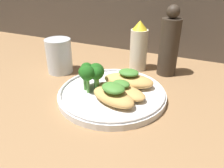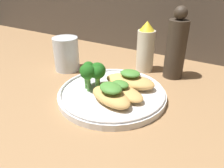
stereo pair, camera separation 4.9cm
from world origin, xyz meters
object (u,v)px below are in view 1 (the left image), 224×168
object	(u,v)px
plate	(112,93)
pepper_grinder	(169,45)
drinking_glass	(59,56)
broccoli_bunch	(91,72)
sauce_bottle	(140,47)

from	to	relation	value
plate	pepper_grinder	bearing A→B (deg)	65.27
plate	drinking_glass	distance (cm)	21.02
broccoli_bunch	drinking_glass	distance (cm)	16.45
pepper_grinder	plate	bearing A→B (deg)	-114.73
drinking_glass	sauce_bottle	bearing A→B (deg)	29.49
plate	sauce_bottle	bearing A→B (deg)	89.06
drinking_glass	broccoli_bunch	bearing A→B (deg)	-27.30
pepper_grinder	sauce_bottle	bearing A→B (deg)	180.00
broccoli_bunch	sauce_bottle	xyz separation A→B (cm)	(5.16, 18.71, 1.20)
plate	pepper_grinder	xyz separation A→B (cm)	(8.38, 18.19, 7.39)
pepper_grinder	drinking_glass	world-z (taller)	pepper_grinder
pepper_grinder	drinking_glass	size ratio (longest dim) A/B	1.96
plate	drinking_glass	size ratio (longest dim) A/B	2.59
sauce_bottle	drinking_glass	size ratio (longest dim) A/B	1.49
broccoli_bunch	drinking_glass	size ratio (longest dim) A/B	0.74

